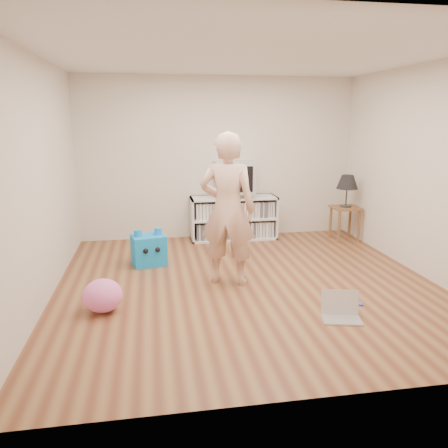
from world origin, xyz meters
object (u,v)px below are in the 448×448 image
dvd_deck (234,195)px  person (228,210)px  crt_tv (234,177)px  laptop (341,311)px  media_unit (233,218)px  plush_pink (103,296)px  side_table (345,215)px  plush_blue (149,249)px  table_lamp (347,183)px

dvd_deck → person: bearing=-102.9°
crt_tv → laptop: size_ratio=1.39×
media_unit → plush_pink: size_ratio=3.47×
side_table → plush_pink: side_table is taller
plush_blue → plush_pink: bearing=-121.1°
crt_tv → laptop: crt_tv is taller
side_table → person: 2.75m
laptop → dvd_deck: bearing=112.7°
dvd_deck → crt_tv: crt_tv is taller
table_lamp → person: size_ratio=0.29×
crt_tv → side_table: size_ratio=1.09×
person → side_table: bearing=-124.4°
crt_tv → table_lamp: bearing=-11.7°
dvd_deck → laptop: size_ratio=1.04×
crt_tv → laptop: bearing=-80.6°
side_table → laptop: (-1.26, -2.70, -0.35)m
crt_tv → plush_blue: (-1.38, -1.10, -0.81)m
media_unit → person: bearing=-102.8°
dvd_deck → plush_pink: (-1.85, -2.53, -0.56)m
crt_tv → table_lamp: crt_tv is taller
crt_tv → table_lamp: 1.81m
media_unit → crt_tv: size_ratio=2.33×
dvd_deck → side_table: 1.84m
media_unit → laptop: size_ratio=3.25×
plush_pink → laptop: bearing=-12.9°
laptop → plush_pink: 2.42m
dvd_deck → person: size_ratio=0.25×
media_unit → laptop: (0.51, -3.08, -0.28)m
media_unit → crt_tv: bearing=-90.0°
dvd_deck → plush_blue: bearing=-141.3°
dvd_deck → table_lamp: size_ratio=0.87×
side_table → person: (-2.21, -1.56, 0.49)m
media_unit → crt_tv: (-0.00, -0.02, 0.67)m
dvd_deck → crt_tv: 0.29m
table_lamp → plush_pink: (-3.62, -2.16, -0.77)m
crt_tv → plush_pink: size_ratio=1.49×
dvd_deck → media_unit: bearing=90.0°
plush_blue → plush_pink: plush_blue is taller
crt_tv → media_unit: bearing=90.0°
media_unit → plush_pink: (-1.85, -2.55, -0.18)m
media_unit → plush_blue: size_ratio=2.80×
crt_tv → side_table: 1.91m
laptop → table_lamp: bearing=78.2°
media_unit → plush_pink: media_unit is taller
side_table → plush_blue: (-3.15, -0.74, -0.20)m
crt_tv → person: (-0.44, -1.93, -0.12)m
dvd_deck → crt_tv: size_ratio=0.75×
crt_tv → laptop: (0.51, -3.06, -0.95)m
person → laptop: size_ratio=4.18×
dvd_deck → laptop: (0.51, -3.07, -0.66)m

